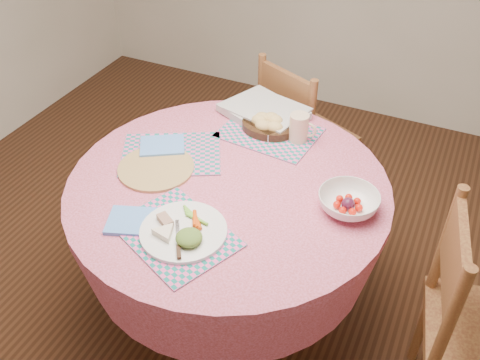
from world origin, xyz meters
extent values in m
plane|color=#331C0F|center=(0.00, 0.00, 0.00)|extent=(4.00, 4.00, 0.00)
cylinder|color=#D6648F|center=(0.00, 0.00, 0.73)|extent=(1.24, 1.24, 0.04)
cone|color=#D6648F|center=(0.00, 0.00, 0.56)|extent=(1.24, 1.24, 0.30)
cylinder|color=black|center=(0.00, 0.00, 0.22)|extent=(0.14, 0.14, 0.44)
cylinder|color=black|center=(0.00, 0.00, 0.03)|extent=(0.56, 0.56, 0.06)
cylinder|color=brown|center=(0.82, 0.09, 0.22)|extent=(0.05, 0.05, 0.45)
cylinder|color=brown|center=(0.86, -0.26, 0.69)|extent=(0.05, 0.05, 0.49)
cylinder|color=brown|center=(0.80, 0.09, 0.69)|extent=(0.05, 0.05, 0.49)
cube|color=brown|center=(0.83, -0.09, 0.79)|extent=(0.09, 0.36, 0.24)
cube|color=brown|center=(0.03, 0.88, 0.43)|extent=(0.54, 0.53, 0.04)
cylinder|color=brown|center=(0.25, 0.96, 0.21)|extent=(0.05, 0.05, 0.43)
cylinder|color=brown|center=(-0.06, 1.10, 0.21)|extent=(0.05, 0.05, 0.43)
cylinder|color=brown|center=(0.12, 0.66, 0.21)|extent=(0.05, 0.05, 0.43)
cylinder|color=brown|center=(-0.19, 0.80, 0.21)|extent=(0.05, 0.05, 0.43)
cylinder|color=brown|center=(0.11, 0.65, 0.66)|extent=(0.05, 0.05, 0.47)
cylinder|color=brown|center=(-0.20, 0.79, 0.66)|extent=(0.05, 0.05, 0.47)
cube|color=brown|center=(-0.04, 0.72, 0.76)|extent=(0.32, 0.17, 0.23)
cube|color=#15776F|center=(-0.04, -0.33, 0.75)|extent=(0.49, 0.44, 0.01)
cube|color=#15776F|center=(-0.29, 0.07, 0.75)|extent=(0.49, 0.45, 0.01)
cube|color=#15776F|center=(0.01, 0.38, 0.75)|extent=(0.43, 0.34, 0.01)
cylinder|color=#A37B46|center=(-0.29, -0.04, 0.76)|extent=(0.30, 0.30, 0.01)
cube|color=#588FE4|center=(-0.20, -0.34, 0.76)|extent=(0.22, 0.19, 0.01)
cube|color=#588FE4|center=(-0.35, 0.09, 0.76)|extent=(0.23, 0.21, 0.01)
cylinder|color=white|center=(-0.02, -0.31, 0.76)|extent=(0.30, 0.30, 0.01)
ellipsoid|color=#326021|center=(0.04, -0.32, 0.79)|extent=(0.12, 0.12, 0.04)
cylinder|color=beige|center=(-0.03, -0.38, 0.78)|extent=(0.11, 0.11, 0.02)
cube|color=#8C6551|center=(-0.08, -0.35, 0.78)|extent=(0.07, 0.06, 0.02)
cube|color=silver|center=(0.00, -0.34, 0.77)|extent=(0.09, 0.13, 0.00)
cylinder|color=black|center=(0.00, 0.39, 0.77)|extent=(0.23, 0.23, 0.03)
ellipsoid|color=#E6C475|center=(-0.04, 0.39, 0.81)|extent=(0.07, 0.06, 0.05)
ellipsoid|color=#E6C475|center=(0.02, 0.42, 0.81)|extent=(0.07, 0.06, 0.05)
ellipsoid|color=#E6C475|center=(0.04, 0.37, 0.81)|extent=(0.07, 0.06, 0.05)
ellipsoid|color=#E6C475|center=(-0.01, 0.36, 0.81)|extent=(0.07, 0.06, 0.05)
ellipsoid|color=#E6C475|center=(0.00, 0.43, 0.81)|extent=(0.07, 0.06, 0.05)
ellipsoid|color=#E6C475|center=(-0.03, 0.41, 0.81)|extent=(0.07, 0.06, 0.05)
cylinder|color=beige|center=(0.14, 0.38, 0.82)|extent=(0.08, 0.08, 0.12)
torus|color=beige|center=(0.19, 0.38, 0.82)|extent=(0.07, 0.01, 0.07)
imported|color=white|center=(0.46, 0.04, 0.78)|extent=(0.23, 0.23, 0.07)
sphere|color=red|center=(0.50, 0.04, 0.77)|extent=(0.03, 0.03, 0.03)
sphere|color=red|center=(0.48, 0.08, 0.77)|extent=(0.03, 0.03, 0.03)
sphere|color=red|center=(0.45, 0.08, 0.77)|extent=(0.03, 0.03, 0.03)
sphere|color=red|center=(0.42, 0.06, 0.77)|extent=(0.03, 0.03, 0.03)
sphere|color=red|center=(0.42, 0.03, 0.77)|extent=(0.03, 0.03, 0.03)
sphere|color=red|center=(0.45, 0.00, 0.77)|extent=(0.03, 0.03, 0.03)
sphere|color=red|center=(0.48, 0.01, 0.77)|extent=(0.03, 0.03, 0.03)
sphere|color=#40122A|center=(0.46, 0.04, 0.78)|extent=(0.05, 0.05, 0.05)
cube|color=silver|center=(-0.07, 0.50, 0.77)|extent=(0.42, 0.38, 0.03)
cube|color=silver|center=(-0.05, 0.50, 0.80)|extent=(0.37, 0.32, 0.01)
camera|label=1|loc=(0.71, -1.42, 2.03)|focal=40.00mm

